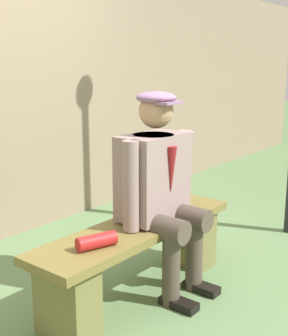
% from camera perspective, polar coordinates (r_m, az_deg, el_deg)
% --- Properties ---
extents(ground_plane, '(30.00, 30.00, 0.00)m').
position_cam_1_polar(ground_plane, '(3.04, -0.76, -15.46)').
color(ground_plane, '#5D7D4F').
extents(bench, '(1.54, 0.41, 0.47)m').
position_cam_1_polar(bench, '(2.91, -0.77, -10.31)').
color(bench, brown).
rests_on(bench, ground).
extents(seated_man, '(0.63, 0.55, 1.28)m').
position_cam_1_polar(seated_man, '(2.86, 1.97, -1.98)').
color(seated_man, gray).
rests_on(seated_man, ground).
extents(rolled_magazine, '(0.24, 0.15, 0.08)m').
position_cam_1_polar(rolled_magazine, '(2.50, -5.95, -9.08)').
color(rolled_magazine, '#B21E1E').
rests_on(rolled_magazine, bench).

